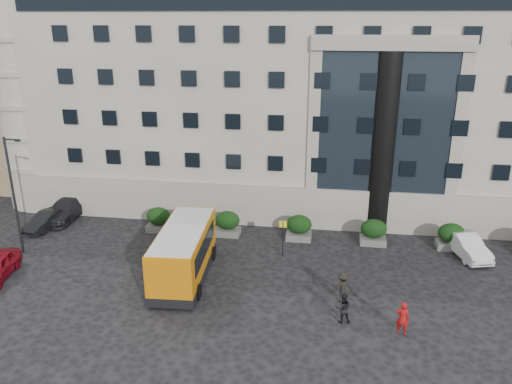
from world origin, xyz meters
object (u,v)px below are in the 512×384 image
bus_stop_sign (283,232)px  parked_car_c (66,209)px  parked_car_b (46,220)px  pedestrian_c (343,287)px  hedge_c (299,227)px  hedge_a (159,219)px  red_truck (76,165)px  hedge_d (373,232)px  white_taxi (466,245)px  street_lamp (14,192)px  pedestrian_b (343,308)px  parked_car_d (80,187)px  minibus (184,251)px  hedge_e (451,236)px  pedestrian_a (403,318)px  hedge_b (228,223)px

bus_stop_sign → parked_car_c: bus_stop_sign is taller
parked_car_b → pedestrian_c: 23.05m
hedge_c → pedestrian_c: bearing=-69.6°
hedge_a → red_truck: size_ratio=0.31×
parked_car_b → parked_car_c: 2.14m
hedge_d → hedge_a: bearing=180.0°
red_truck → hedge_a: bearing=-54.5°
red_truck → parked_car_c: 10.13m
parked_car_c → white_taxi: (29.68, -2.15, -0.04)m
red_truck → bus_stop_sign: bearing=-44.8°
white_taxi → pedestrian_c: (-8.27, -7.07, 0.17)m
hedge_d → street_lamp: street_lamp is taller
pedestrian_b → hedge_d: bearing=-112.0°
bus_stop_sign → parked_car_c: (-17.56, 4.08, -0.96)m
red_truck → hedge_c: bearing=-38.2°
street_lamp → parked_car_b: street_lamp is taller
parked_car_c → red_truck: bearing=114.3°
hedge_a → pedestrian_b: 16.65m
parked_car_d → minibus: bearing=-41.0°
street_lamp → minibus: street_lamp is taller
parked_car_b → pedestrian_c: (21.92, -7.14, 0.27)m
hedge_e → parked_car_c: (-28.86, 1.28, -0.16)m
hedge_a → red_truck: bearing=138.3°
street_lamp → parked_car_c: bearing=91.2°
parked_car_c → pedestrian_c: size_ratio=2.93×
minibus → parked_car_d: minibus is taller
street_lamp → pedestrian_c: 21.79m
hedge_c → pedestrian_a: (5.85, -10.57, -0.03)m
hedge_b → parked_car_d: size_ratio=0.42×
bus_stop_sign → minibus: bearing=-146.6°
hedge_c → minibus: bearing=-135.1°
minibus → pedestrian_a: bearing=-21.4°
hedge_a → hedge_d: bearing=0.0°
street_lamp → pedestrian_c: (21.29, -3.14, -3.46)m
bus_stop_sign → minibus: minibus is taller
hedge_a → pedestrian_c: hedge_a is taller
hedge_b → red_truck: 20.14m
red_truck → parked_car_d: red_truck is taller
street_lamp → pedestrian_b: street_lamp is taller
minibus → pedestrian_a: 13.08m
hedge_a → pedestrian_a: (16.25, -10.57, -0.03)m
hedge_b → street_lamp: (-13.14, -4.80, 3.44)m
hedge_c → red_truck: red_truck is taller
parked_car_d → pedestrian_b: pedestrian_b is taller
minibus → parked_car_b: (-12.42, 5.72, -1.12)m
hedge_c → pedestrian_a: size_ratio=1.02×
hedge_b → bus_stop_sign: 5.19m
hedge_d → street_lamp: (-23.54, -4.80, 3.44)m
bus_stop_sign → hedge_e: bearing=13.9°
hedge_a → white_taxi: size_ratio=0.41×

